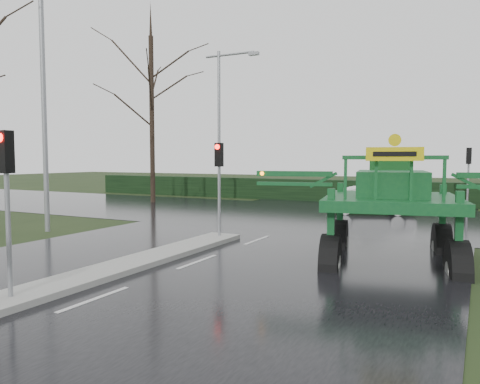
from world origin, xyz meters
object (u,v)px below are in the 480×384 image
at_px(traffic_signal_far, 469,166).
at_px(street_light_left_far, 223,112).
at_px(crop_sprayer, 332,189).
at_px(white_sedan, 370,214).
at_px(traffic_signal_near, 6,177).
at_px(street_light_left_near, 49,82).
at_px(traffic_signal_mid, 219,169).

bearing_deg(traffic_signal_far, street_light_left_far, 0.03).
bearing_deg(crop_sprayer, traffic_signal_far, 67.23).
distance_m(street_light_left_far, white_sedan, 11.97).
xyz_separation_m(traffic_signal_near, street_light_left_near, (-6.89, 7.01, 3.40)).
bearing_deg(white_sedan, traffic_signal_mid, 145.24).
bearing_deg(traffic_signal_far, traffic_signal_near, 69.64).
relative_size(traffic_signal_far, street_light_left_near, 0.35).
xyz_separation_m(traffic_signal_far, street_light_left_far, (-14.69, -0.01, 3.40)).
distance_m(street_light_left_near, white_sedan, 16.76).
height_order(street_light_left_near, white_sedan, street_light_left_near).
distance_m(street_light_left_near, crop_sprayer, 12.29).
bearing_deg(street_light_left_far, traffic_signal_mid, -61.14).
xyz_separation_m(traffic_signal_far, white_sedan, (-4.55, -2.09, -2.59)).
distance_m(traffic_signal_far, street_light_left_far, 15.08).
height_order(traffic_signal_mid, white_sedan, traffic_signal_mid).
xyz_separation_m(traffic_signal_far, crop_sprayer, (-3.04, -14.49, -0.46)).
bearing_deg(traffic_signal_near, street_light_left_near, 134.53).
relative_size(traffic_signal_far, crop_sprayer, 0.44).
distance_m(street_light_left_near, street_light_left_far, 14.00).
distance_m(traffic_signal_near, crop_sprayer, 8.09).
height_order(traffic_signal_mid, street_light_left_near, street_light_left_near).
xyz_separation_m(traffic_signal_near, street_light_left_far, (-6.89, 21.01, 3.40)).
height_order(traffic_signal_near, traffic_signal_far, same).
relative_size(street_light_left_near, street_light_left_far, 1.00).
xyz_separation_m(street_light_left_far, white_sedan, (10.15, -2.09, -5.99)).
distance_m(crop_sprayer, white_sedan, 12.67).
relative_size(traffic_signal_far, street_light_left_far, 0.35).
relative_size(traffic_signal_mid, street_light_left_far, 0.35).
bearing_deg(traffic_signal_far, crop_sprayer, 78.16).
height_order(traffic_signal_mid, traffic_signal_far, same).
relative_size(street_light_left_near, white_sedan, 2.24).
distance_m(traffic_signal_near, street_light_left_near, 10.40).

